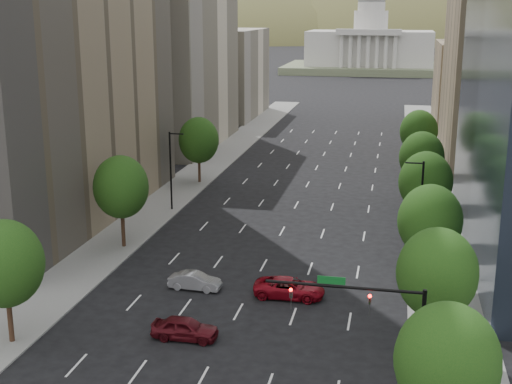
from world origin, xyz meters
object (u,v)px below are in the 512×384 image
Objects in this scene: capitol at (370,48)px; car_maroon at (185,328)px; car_silver at (195,281)px; traffic_signal at (378,316)px; car_red_far at (289,288)px.

capitol reaches higher than car_maroon.
car_maroon is 1.09× the size of car_silver.
capitol is (-10.53, 219.71, 3.40)m from traffic_signal.
car_red_far is at bearing -34.95° from car_maroon.
car_maroon is (-13.13, 4.96, -4.38)m from traffic_signal.
car_silver is 7.76m from car_red_far.
car_maroon is 0.83× the size of car_red_far.
car_silver is (-14.96, 13.55, -4.47)m from traffic_signal.
traffic_signal is 15.93m from car_red_far.
car_silver is (-4.43, -206.16, -7.87)m from capitol.
traffic_signal reaches higher than car_red_far.
car_red_far is (7.76, -0.04, 0.07)m from car_silver.
car_maroon is at bearing -165.52° from car_silver.
capitol is at bearing -0.90° from car_maroon.
car_maroon is 8.79m from car_silver.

